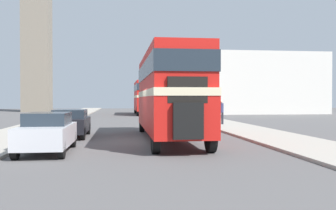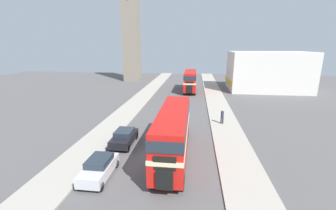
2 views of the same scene
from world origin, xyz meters
name	(u,v)px [view 1 (image 1 of 2)]	position (x,y,z in m)	size (l,w,h in m)	color
ground_plane	(143,141)	(0.00, 0.00, 0.00)	(120.00, 120.00, 0.00)	#565454
sidewalk_right	(277,138)	(6.75, 0.00, 0.06)	(3.50, 120.00, 0.12)	#A8A093
double_decker_bus	(168,89)	(1.27, 0.42, 2.50)	(2.39, 11.23, 4.17)	red
bus_distant	(145,95)	(1.97, 29.72, 2.51)	(2.42, 10.03, 4.20)	red
car_parked_near	(47,132)	(-3.79, -3.41, 0.78)	(1.71, 3.94, 1.51)	silver
car_parked_mid	(70,123)	(-3.71, 2.30, 0.76)	(1.83, 3.91, 1.45)	black
pedestrian_walking	(221,111)	(6.40, 9.32, 1.14)	(0.37, 0.37, 1.81)	#282833
shop_building_block	(259,84)	(18.28, 32.83, 4.07)	(16.01, 10.28, 8.15)	silver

